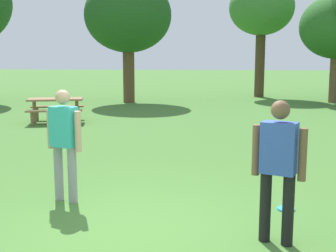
# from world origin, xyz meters

# --- Properties ---
(ground_plane) EXTENTS (120.00, 120.00, 0.00)m
(ground_plane) POSITION_xyz_m (0.00, 0.00, 0.00)
(ground_plane) COLOR #447530
(person_thrower) EXTENTS (0.57, 0.35, 1.64)m
(person_thrower) POSITION_xyz_m (-1.19, 1.08, 0.94)
(person_thrower) COLOR gray
(person_thrower) RESTS_ON ground
(person_catcher) EXTENTS (0.57, 0.35, 1.64)m
(person_catcher) POSITION_xyz_m (1.66, -0.16, 0.94)
(person_catcher) COLOR black
(person_catcher) RESTS_ON ground
(frisbee) EXTENTS (0.24, 0.24, 0.03)m
(frisbee) POSITION_xyz_m (1.97, 0.98, 0.01)
(frisbee) COLOR #2D9EDB
(frisbee) RESTS_ON ground
(picnic_table_near) EXTENTS (1.99, 1.78, 0.77)m
(picnic_table_near) POSITION_xyz_m (-3.97, 8.65, 0.56)
(picnic_table_near) COLOR olive
(picnic_table_near) RESTS_ON ground
(tree_broad_center) EXTENTS (3.86, 3.86, 5.51)m
(tree_broad_center) POSITION_xyz_m (-2.72, 14.94, 3.84)
(tree_broad_center) COLOR brown
(tree_broad_center) RESTS_ON ground
(tree_far_right) EXTENTS (3.25, 3.25, 5.87)m
(tree_far_right) POSITION_xyz_m (3.47, 18.20, 4.41)
(tree_far_right) COLOR #4C3823
(tree_far_right) RESTS_ON ground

